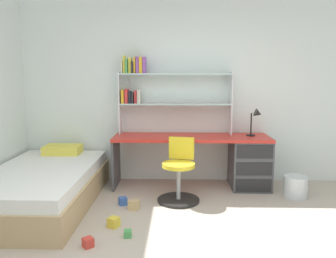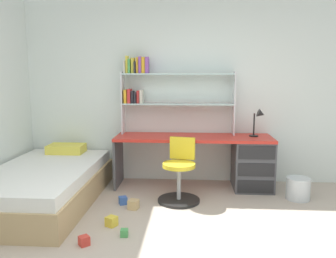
# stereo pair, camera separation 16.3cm
# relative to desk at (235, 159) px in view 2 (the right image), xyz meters

# --- Properties ---
(room_shell) EXTENTS (5.62, 5.98, 2.62)m
(room_shell) POSITION_rel_desk_xyz_m (-1.90, -0.95, 0.90)
(room_shell) COLOR silver
(room_shell) RESTS_ON ground_plane
(desk) EXTENTS (2.13, 0.60, 0.72)m
(desk) POSITION_rel_desk_xyz_m (0.00, 0.00, 0.00)
(desk) COLOR red
(desk) RESTS_ON ground_plane
(bookshelf_hutch) EXTENTS (1.58, 0.22, 1.09)m
(bookshelf_hutch) POSITION_rel_desk_xyz_m (-1.05, 0.18, 0.96)
(bookshelf_hutch) COLOR silver
(bookshelf_hutch) RESTS_ON desk
(desk_lamp) EXTENTS (0.20, 0.17, 0.38)m
(desk_lamp) POSITION_rel_desk_xyz_m (0.30, 0.01, 0.56)
(desk_lamp) COLOR black
(desk_lamp) RESTS_ON desk
(swivel_chair) EXTENTS (0.52, 0.52, 0.78)m
(swivel_chair) POSITION_rel_desk_xyz_m (-0.74, -0.55, -0.10)
(swivel_chair) COLOR black
(swivel_chair) RESTS_ON ground_plane
(bed_platform) EXTENTS (1.20, 2.10, 0.56)m
(bed_platform) POSITION_rel_desk_xyz_m (-2.39, -0.73, -0.18)
(bed_platform) COLOR tan
(bed_platform) RESTS_ON ground_plane
(waste_bin) EXTENTS (0.29, 0.29, 0.28)m
(waste_bin) POSITION_rel_desk_xyz_m (0.74, -0.40, -0.27)
(waste_bin) COLOR silver
(waste_bin) RESTS_ON ground_plane
(toy_block_blue_0) EXTENTS (0.12, 0.12, 0.09)m
(toy_block_blue_0) POSITION_rel_desk_xyz_m (-1.42, -0.72, -0.36)
(toy_block_blue_0) COLOR #3860B7
(toy_block_blue_0) RESTS_ON ground_plane
(toy_block_green_1) EXTENTS (0.08, 0.08, 0.07)m
(toy_block_green_1) POSITION_rel_desk_xyz_m (-1.24, -1.54, -0.37)
(toy_block_green_1) COLOR #479E51
(toy_block_green_1) RESTS_ON ground_plane
(toy_block_yellow_2) EXTENTS (0.14, 0.14, 0.10)m
(toy_block_yellow_2) POSITION_rel_desk_xyz_m (-1.42, -1.32, -0.36)
(toy_block_yellow_2) COLOR gold
(toy_block_yellow_2) RESTS_ON ground_plane
(toy_block_red_3) EXTENTS (0.12, 0.12, 0.09)m
(toy_block_red_3) POSITION_rel_desk_xyz_m (-1.57, -1.74, -0.36)
(toy_block_red_3) COLOR red
(toy_block_red_3) RESTS_ON ground_plane
(toy_block_natural_4) EXTENTS (0.13, 0.13, 0.11)m
(toy_block_natural_4) POSITION_rel_desk_xyz_m (-1.27, -0.86, -0.35)
(toy_block_natural_4) COLOR tan
(toy_block_natural_4) RESTS_ON ground_plane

